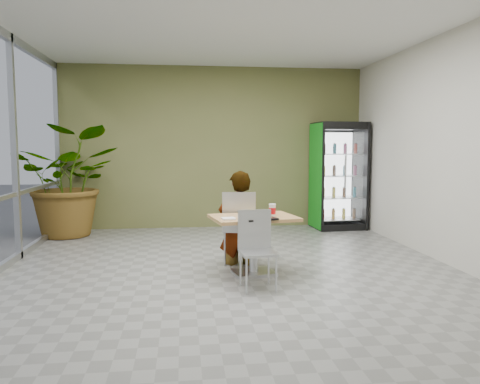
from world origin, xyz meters
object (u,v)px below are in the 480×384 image
(soda_cup, at_px, (272,210))
(potted_plant, at_px, (70,181))
(beverage_fridge, at_px, (338,176))
(chair_near, at_px, (256,242))
(dining_table, at_px, (254,233))
(seated_woman, at_px, (240,228))
(chair_far, at_px, (239,222))
(cafeteria_tray, at_px, (259,219))

(soda_cup, xyz_separation_m, potted_plant, (-3.15, 2.98, 0.17))
(beverage_fridge, bearing_deg, potted_plant, 178.70)
(beverage_fridge, relative_size, potted_plant, 1.05)
(chair_near, xyz_separation_m, soda_cup, (0.28, 0.51, 0.30))
(dining_table, xyz_separation_m, soda_cup, (0.23, -0.03, 0.29))
(chair_near, relative_size, seated_woman, 0.56)
(chair_far, relative_size, beverage_fridge, 0.49)
(beverage_fridge, bearing_deg, soda_cup, -124.88)
(soda_cup, height_order, cafeteria_tray, soda_cup)
(beverage_fridge, bearing_deg, chair_near, -124.60)
(seated_woman, relative_size, potted_plant, 0.80)
(chair_near, height_order, seated_woman, seated_woman)
(chair_near, relative_size, cafeteria_tray, 2.26)
(beverage_fridge, bearing_deg, chair_far, -134.47)
(chair_far, bearing_deg, potted_plant, -34.01)
(chair_near, xyz_separation_m, seated_woman, (-0.06, 1.09, -0.02))
(seated_woman, bearing_deg, cafeteria_tray, 106.71)
(seated_woman, bearing_deg, potted_plant, -33.21)
(chair_near, bearing_deg, chair_far, 90.04)
(chair_far, relative_size, cafeteria_tray, 2.57)
(dining_table, relative_size, beverage_fridge, 0.55)
(soda_cup, distance_m, cafeteria_tray, 0.33)
(potted_plant, bearing_deg, chair_near, -50.64)
(cafeteria_tray, xyz_separation_m, beverage_fridge, (2.15, 3.42, 0.29))
(soda_cup, relative_size, potted_plant, 0.08)
(chair_near, height_order, beverage_fridge, beverage_fridge)
(chair_far, bearing_deg, cafeteria_tray, 108.35)
(dining_table, bearing_deg, cafeteria_tray, -84.91)
(dining_table, xyz_separation_m, cafeteria_tray, (0.02, -0.28, 0.22))
(chair_far, distance_m, beverage_fridge, 3.53)
(chair_far, xyz_separation_m, beverage_fridge, (2.30, 2.64, 0.45))
(dining_table, bearing_deg, soda_cup, -6.72)
(dining_table, relative_size, soda_cup, 7.39)
(dining_table, bearing_deg, potted_plant, 134.58)
(chair_near, distance_m, seated_woman, 1.09)
(chair_near, height_order, soda_cup, soda_cup)
(cafeteria_tray, relative_size, potted_plant, 0.20)
(chair_far, height_order, soda_cup, chair_far)
(chair_far, xyz_separation_m, potted_plant, (-2.78, 2.45, 0.40))
(seated_woman, height_order, soda_cup, seated_woman)
(chair_near, distance_m, beverage_fridge, 4.33)
(chair_near, distance_m, potted_plant, 4.54)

